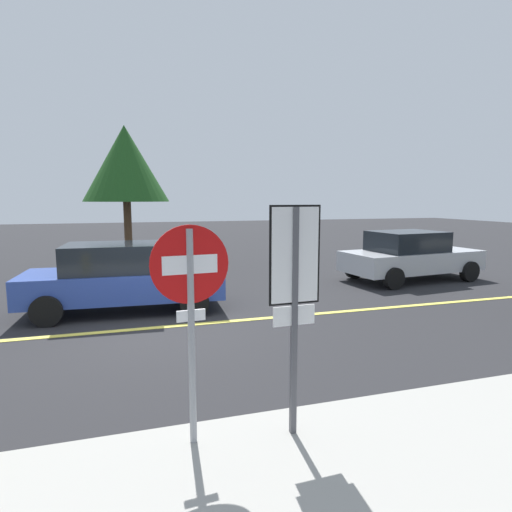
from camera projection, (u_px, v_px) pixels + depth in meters
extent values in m
plane|color=#262628|center=(154.00, 328.00, 8.44)|extent=(80.00, 80.00, 0.00)
cube|color=#E0D14C|center=(293.00, 316.00, 9.30)|extent=(28.00, 0.16, 0.01)
cylinder|color=gray|center=(192.00, 346.00, 4.10)|extent=(0.07, 0.07, 2.30)
cylinder|color=red|center=(190.00, 264.00, 3.99)|extent=(0.76, 0.07, 0.76)
cube|color=white|center=(190.00, 264.00, 3.99)|extent=(0.53, 0.07, 0.18)
cube|color=white|center=(191.00, 315.00, 4.06)|extent=(0.28, 0.04, 0.11)
cube|color=#4C4C51|center=(294.00, 331.00, 4.26)|extent=(0.06, 0.06, 2.50)
cube|color=white|center=(295.00, 255.00, 4.15)|extent=(0.50, 0.04, 0.95)
cube|color=black|center=(295.00, 255.00, 4.15)|extent=(0.54, 0.03, 0.99)
cube|color=white|center=(294.00, 315.00, 4.23)|extent=(0.45, 0.04, 0.20)
cube|color=#B7BABF|center=(411.00, 260.00, 13.39)|extent=(4.59, 2.33, 0.62)
cube|color=black|center=(407.00, 241.00, 13.22)|extent=(2.28, 1.86, 0.62)
cylinder|color=black|center=(425.00, 263.00, 14.86)|extent=(0.66, 0.29, 0.64)
cylinder|color=black|center=(470.00, 271.00, 13.16)|extent=(0.66, 0.29, 0.64)
cylinder|color=black|center=(354.00, 269.00, 13.69)|extent=(0.66, 0.29, 0.64)
cylinder|color=black|center=(394.00, 278.00, 12.00)|extent=(0.66, 0.29, 0.64)
cube|color=#2D479E|center=(125.00, 284.00, 9.66)|extent=(4.47, 1.94, 0.63)
cube|color=black|center=(114.00, 257.00, 9.52)|extent=(2.18, 1.62, 0.63)
cylinder|color=black|center=(188.00, 287.00, 10.89)|extent=(0.65, 0.25, 0.64)
cylinder|color=black|center=(194.00, 302.00, 9.23)|extent=(0.65, 0.25, 0.64)
cylinder|color=black|center=(63.00, 293.00, 10.17)|extent=(0.65, 0.25, 0.64)
cylinder|color=black|center=(46.00, 311.00, 8.52)|extent=(0.65, 0.25, 0.64)
cylinder|color=#513823|center=(128.00, 236.00, 15.41)|extent=(0.28, 0.28, 2.48)
cone|color=#1E4C1C|center=(125.00, 164.00, 15.06)|extent=(3.04, 3.04, 2.70)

